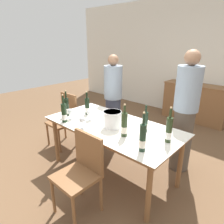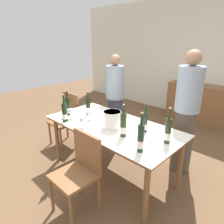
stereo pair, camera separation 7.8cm
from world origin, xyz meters
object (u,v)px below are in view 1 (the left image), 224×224
object	(u,v)px
dining_table	(112,130)
wine_bottle_0	(87,107)
wine_bottle_3	(124,125)
chair_left_end	(65,117)
person_host	(113,99)
wine_glass_0	(71,112)
wine_glass_2	(82,120)
wine_bottle_4	(67,107)
chair_near_front	(82,168)
sideboard_cabinet	(195,103)
ice_bucket	(112,119)
wine_bottle_1	(169,130)
wine_bottle_6	(64,113)
wine_glass_1	(90,113)
person_guest_left	(185,114)
wine_bottle_5	(143,138)
wine_bottle_2	(145,122)

from	to	relation	value
dining_table	wine_bottle_0	distance (m)	0.58
wine_bottle_3	wine_bottle_0	bearing A→B (deg)	167.67
chair_left_end	person_host	size ratio (longest dim) A/B	0.59
wine_glass_0	wine_glass_2	bearing A→B (deg)	-12.99
dining_table	wine_glass_2	world-z (taller)	wine_glass_2
dining_table	wine_bottle_4	bearing A→B (deg)	-164.92
wine_bottle_0	chair_left_end	bearing A→B (deg)	176.33
wine_bottle_0	chair_near_front	world-z (taller)	wine_bottle_0
sideboard_cabinet	chair_left_end	distance (m)	3.01
ice_bucket	chair_left_end	size ratio (longest dim) A/B	0.25
ice_bucket	wine_bottle_1	distance (m)	0.73
sideboard_cabinet	wine_bottle_6	bearing A→B (deg)	-100.84
dining_table	wine_bottle_6	xyz separation A→B (m)	(-0.55, -0.36, 0.20)
wine_glass_1	chair_near_front	distance (m)	0.88
sideboard_cabinet	person_guest_left	distance (m)	2.16
dining_table	wine_glass_2	xyz separation A→B (m)	(-0.21, -0.33, 0.18)
dining_table	person_guest_left	size ratio (longest dim) A/B	1.08
ice_bucket	wine_bottle_1	bearing A→B (deg)	10.12
wine_bottle_3	wine_glass_0	bearing A→B (deg)	-173.87
chair_left_end	wine_glass_1	bearing A→B (deg)	-11.22
wine_bottle_5	chair_left_end	bearing A→B (deg)	168.98
wine_bottle_4	person_host	xyz separation A→B (m)	(0.00, 1.02, -0.09)
dining_table	wine_bottle_1	world-z (taller)	wine_bottle_1
chair_near_front	wine_bottle_6	bearing A→B (deg)	156.39
wine_glass_2	person_host	world-z (taller)	person_host
wine_bottle_5	wine_bottle_3	bearing A→B (deg)	158.69
dining_table	wine_bottle_3	xyz separation A→B (m)	(0.33, -0.14, 0.21)
wine_bottle_0	wine_bottle_2	bearing A→B (deg)	4.57
wine_bottle_6	chair_near_front	xyz separation A→B (m)	(0.74, -0.32, -0.36)
wine_bottle_6	wine_glass_2	size ratio (longest dim) A/B	2.56
ice_bucket	sideboard_cabinet	bearing A→B (deg)	90.02
wine_bottle_3	ice_bucket	bearing A→B (deg)	161.73
wine_bottle_1	wine_bottle_6	world-z (taller)	wine_bottle_1
wine_glass_2	person_host	bearing A→B (deg)	114.17
dining_table	chair_left_end	world-z (taller)	chair_left_end
wine_bottle_2	person_guest_left	xyz separation A→B (m)	(0.22, 0.66, -0.02)
wine_bottle_3	person_host	distance (m)	1.43
dining_table	wine_bottle_4	distance (m)	0.78
sideboard_cabinet	dining_table	xyz separation A→B (m)	(-0.06, -2.82, 0.25)
wine_glass_1	person_host	distance (m)	0.98
wine_bottle_6	wine_glass_0	size ratio (longest dim) A/B	2.57
person_host	wine_bottle_4	bearing A→B (deg)	-90.11
dining_table	wine_bottle_3	distance (m)	0.41
person_host	wine_bottle_0	bearing A→B (deg)	-77.17
wine_bottle_5	wine_glass_2	distance (m)	0.89
ice_bucket	chair_near_front	xyz separation A→B (m)	(0.13, -0.63, -0.35)
wine_bottle_1	person_guest_left	world-z (taller)	person_guest_left
wine_bottle_2	wine_glass_1	world-z (taller)	wine_bottle_2
ice_bucket	person_host	distance (m)	1.18
ice_bucket	person_guest_left	xyz separation A→B (m)	(0.59, 0.84, -0.01)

